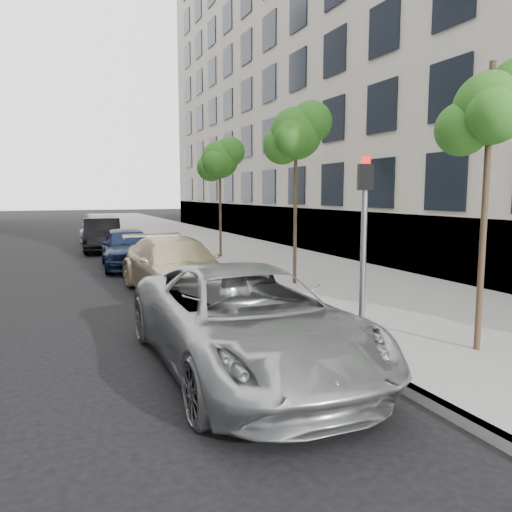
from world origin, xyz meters
TOP-DOWN VIEW (x-y plane):
  - ground at (0.00, 0.00)m, footprint 160.00×160.00m
  - sidewalk at (4.30, 24.00)m, footprint 6.40×72.00m
  - curb at (1.18, 24.00)m, footprint 0.15×72.00m
  - tree_near at (3.23, 1.50)m, footprint 1.52×1.32m
  - tree_mid at (3.23, 8.00)m, footprint 1.75×1.55m
  - tree_far at (3.23, 14.50)m, footprint 1.78×1.58m
  - signal_pole at (1.64, 2.49)m, footprint 0.29×0.26m
  - minivan at (-0.48, 2.45)m, footprint 2.61×5.61m
  - suv at (-0.10, 8.42)m, footprint 2.35×5.25m
  - sedan_blue at (-0.57, 13.76)m, footprint 2.02×4.43m
  - sedan_black at (-0.84, 19.54)m, footprint 2.04×4.69m
  - sedan_rear at (-0.44, 24.80)m, footprint 2.59×4.98m

SIDE VIEW (x-z plane):
  - ground at x=0.00m, z-range 0.00..0.00m
  - sidewalk at x=4.30m, z-range 0.00..0.14m
  - curb at x=1.18m, z-range 0.00..0.14m
  - sedan_rear at x=-0.44m, z-range 0.00..1.38m
  - sedan_blue at x=-0.57m, z-range 0.00..1.47m
  - suv at x=-0.10m, z-range 0.00..1.50m
  - sedan_black at x=-0.84m, z-range 0.00..1.50m
  - minivan at x=-0.48m, z-range 0.00..1.55m
  - signal_pole at x=1.64m, z-range 0.53..3.64m
  - tree_near at x=3.23m, z-range 1.66..6.23m
  - tree_far at x=3.23m, z-range 1.62..6.33m
  - tree_mid at x=3.23m, z-range 1.77..6.78m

